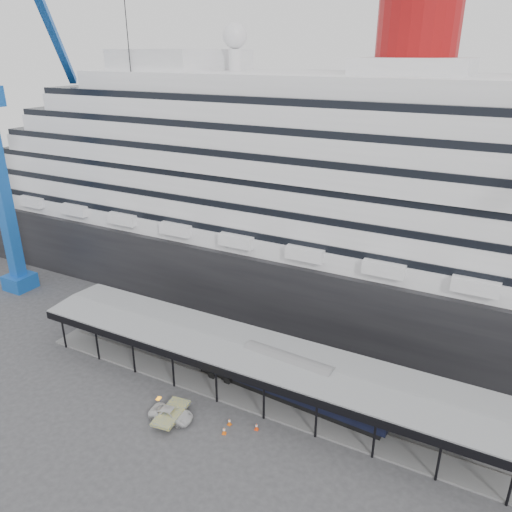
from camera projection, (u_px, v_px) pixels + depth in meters
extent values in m
plane|color=#363638|center=(236.00, 415.00, 52.77)|extent=(200.00, 200.00, 0.00)
cube|color=black|center=(339.00, 265.00, 77.00)|extent=(130.00, 30.00, 10.00)
cylinder|color=maroon|center=(418.00, 35.00, 61.20)|extent=(10.00, 10.00, 9.00)
sphere|color=silver|center=(235.00, 36.00, 72.35)|extent=(3.60, 3.60, 3.60)
cube|color=slate|center=(258.00, 388.00, 56.81)|extent=(56.00, 8.00, 0.24)
cube|color=slate|center=(255.00, 390.00, 56.16)|extent=(54.00, 0.08, 0.10)
cube|color=slate|center=(260.00, 383.00, 57.34)|extent=(54.00, 0.08, 0.10)
cube|color=black|center=(237.00, 377.00, 51.49)|extent=(56.00, 0.18, 0.90)
cube|color=black|center=(275.00, 336.00, 58.84)|extent=(56.00, 0.18, 0.90)
cube|color=slate|center=(258.00, 350.00, 54.88)|extent=(56.00, 9.00, 0.24)
cube|color=#1753AF|center=(20.00, 281.00, 80.43)|extent=(4.00, 4.00, 2.40)
cube|color=#1753AF|center=(3.00, 196.00, 75.02)|extent=(1.80, 1.80, 26.00)
cube|color=#1753AF|center=(49.00, 22.00, 67.12)|extent=(12.92, 17.86, 16.80)
cylinder|color=black|center=(137.00, 138.00, 74.22)|extent=(0.12, 0.12, 47.21)
imported|color=silver|center=(171.00, 414.00, 51.86)|extent=(4.86, 2.69, 1.29)
cube|color=black|center=(287.00, 394.00, 55.03)|extent=(22.07, 3.84, 0.73)
cube|color=black|center=(287.00, 387.00, 54.67)|extent=(23.14, 4.33, 1.15)
cube|color=#CBB692|center=(288.00, 377.00, 54.19)|extent=(23.14, 4.36, 1.36)
cube|color=black|center=(288.00, 370.00, 53.85)|extent=(23.14, 4.33, 0.42)
cube|color=#EE5C0D|center=(224.00, 434.00, 50.13)|extent=(0.55, 0.55, 0.03)
cone|color=#EE5C0D|center=(224.00, 430.00, 49.97)|extent=(0.46, 0.46, 0.80)
cylinder|color=white|center=(224.00, 430.00, 49.94)|extent=(0.26, 0.26, 0.16)
cube|color=#E75B0C|center=(229.00, 424.00, 51.34)|extent=(0.45, 0.45, 0.03)
cone|color=#E75B0C|center=(229.00, 421.00, 51.20)|extent=(0.38, 0.38, 0.77)
cylinder|color=white|center=(229.00, 421.00, 51.17)|extent=(0.25, 0.25, 0.15)
cube|color=red|center=(256.00, 429.00, 50.69)|extent=(0.46, 0.46, 0.03)
cone|color=red|center=(256.00, 426.00, 50.54)|extent=(0.39, 0.39, 0.76)
cylinder|color=white|center=(256.00, 426.00, 50.51)|extent=(0.24, 0.24, 0.15)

